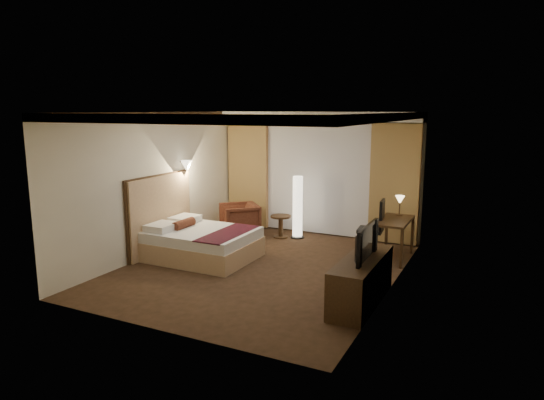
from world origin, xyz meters
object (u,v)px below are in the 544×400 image
at_px(armchair, 239,218).
at_px(television, 361,239).
at_px(dresser, 361,281).
at_px(desk, 394,239).
at_px(office_chair, 370,228).
at_px(bed, 203,244).
at_px(floor_lamp, 298,207).
at_px(side_table, 281,226).

xyz_separation_m(armchair, television, (3.42, -2.50, 0.55)).
xyz_separation_m(dresser, television, (-0.03, 0.00, 0.62)).
bearing_deg(dresser, armchair, 144.11).
bearing_deg(desk, dresser, -88.77).
bearing_deg(office_chair, dresser, -84.17).
relative_size(bed, office_chair, 1.70).
bearing_deg(floor_lamp, dresser, -52.37).
bearing_deg(armchair, side_table, 64.47).
height_order(armchair, desk, armchair).
bearing_deg(floor_lamp, desk, -15.05).
bearing_deg(desk, bed, -154.13).
distance_m(armchair, desk, 3.40).
bearing_deg(office_chair, desk, 0.47).
bearing_deg(floor_lamp, armchair, -160.93).
bearing_deg(bed, office_chair, 28.47).
relative_size(armchair, side_table, 1.63).
bearing_deg(floor_lamp, side_table, -157.19).
bearing_deg(dresser, side_table, 132.92).
relative_size(bed, desk, 1.67).
xyz_separation_m(side_table, office_chair, (2.10, -0.50, 0.31)).
xyz_separation_m(armchair, desk, (3.40, -0.17, -0.02)).
distance_m(office_chair, dresser, 2.33).
height_order(floor_lamp, desk, floor_lamp).
height_order(armchair, floor_lamp, floor_lamp).
xyz_separation_m(office_chair, dresser, (0.48, -2.27, -0.22)).
xyz_separation_m(floor_lamp, dresser, (2.25, -2.91, -0.35)).
distance_m(desk, office_chair, 0.47).
bearing_deg(desk, floor_lamp, 164.95).
relative_size(bed, side_table, 3.84).
distance_m(armchair, floor_lamp, 1.31).
xyz_separation_m(armchair, dresser, (3.45, -2.50, -0.06)).
height_order(side_table, floor_lamp, floor_lamp).
xyz_separation_m(bed, armchair, (-0.20, 1.73, 0.12)).
xyz_separation_m(side_table, dresser, (2.58, -2.77, 0.09)).
bearing_deg(side_table, bed, -108.57).
distance_m(bed, office_chair, 3.16).
xyz_separation_m(bed, office_chair, (2.77, 1.50, 0.28)).
distance_m(armchair, office_chair, 2.98).
height_order(armchair, side_table, armchair).
relative_size(desk, dresser, 0.65).
bearing_deg(desk, office_chair, -173.39).
distance_m(armchair, dresser, 4.26).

